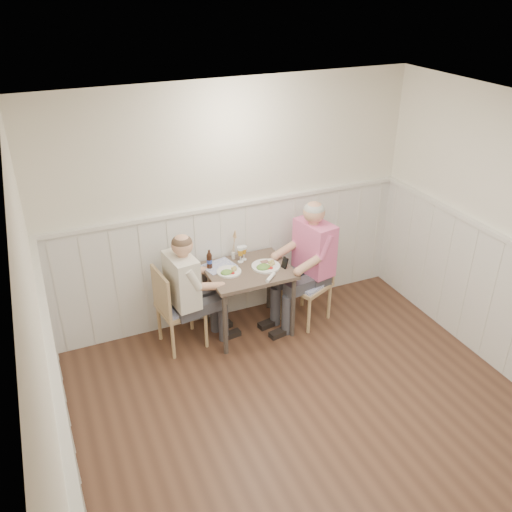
{
  "coord_description": "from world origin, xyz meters",
  "views": [
    {
      "loc": [
        -1.87,
        -2.65,
        3.5
      ],
      "look_at": [
        0.0,
        1.64,
        1.0
      ],
      "focal_mm": 38.0,
      "sensor_mm": 36.0,
      "label": 1
    }
  ],
  "objects_px": {
    "dining_table": "(248,278)",
    "beer_bottle": "(209,260)",
    "chair_right": "(310,278)",
    "grass_vase": "(233,246)",
    "man_in_pink": "(310,271)",
    "diner_cream": "(187,301)",
    "chair_left": "(176,305)"
  },
  "relations": [
    {
      "from": "diner_cream",
      "to": "man_in_pink",
      "type": "bearing_deg",
      "value": -1.37
    },
    {
      "from": "chair_left",
      "to": "beer_bottle",
      "type": "bearing_deg",
      "value": 18.67
    },
    {
      "from": "dining_table",
      "to": "man_in_pink",
      "type": "relative_size",
      "value": 0.6
    },
    {
      "from": "man_in_pink",
      "to": "diner_cream",
      "type": "bearing_deg",
      "value": 178.63
    },
    {
      "from": "chair_right",
      "to": "chair_left",
      "type": "distance_m",
      "value": 1.5
    },
    {
      "from": "chair_right",
      "to": "man_in_pink",
      "type": "height_order",
      "value": "man_in_pink"
    },
    {
      "from": "man_in_pink",
      "to": "diner_cream",
      "type": "xyz_separation_m",
      "value": [
        -1.38,
        0.03,
        -0.05
      ]
    },
    {
      "from": "man_in_pink",
      "to": "grass_vase",
      "type": "bearing_deg",
      "value": 156.47
    },
    {
      "from": "diner_cream",
      "to": "beer_bottle",
      "type": "bearing_deg",
      "value": 32.54
    },
    {
      "from": "chair_right",
      "to": "chair_left",
      "type": "relative_size",
      "value": 1.02
    },
    {
      "from": "dining_table",
      "to": "beer_bottle",
      "type": "relative_size",
      "value": 4.1
    },
    {
      "from": "diner_cream",
      "to": "grass_vase",
      "type": "xyz_separation_m",
      "value": [
        0.62,
        0.3,
        0.36
      ]
    },
    {
      "from": "dining_table",
      "to": "beer_bottle",
      "type": "distance_m",
      "value": 0.45
    },
    {
      "from": "man_in_pink",
      "to": "beer_bottle",
      "type": "height_order",
      "value": "man_in_pink"
    },
    {
      "from": "chair_left",
      "to": "grass_vase",
      "type": "xyz_separation_m",
      "value": [
        0.73,
        0.24,
        0.41
      ]
    },
    {
      "from": "dining_table",
      "to": "man_in_pink",
      "type": "distance_m",
      "value": 0.7
    },
    {
      "from": "dining_table",
      "to": "chair_right",
      "type": "height_order",
      "value": "chair_right"
    },
    {
      "from": "beer_bottle",
      "to": "grass_vase",
      "type": "distance_m",
      "value": 0.32
    },
    {
      "from": "chair_right",
      "to": "grass_vase",
      "type": "distance_m",
      "value": 0.92
    },
    {
      "from": "chair_left",
      "to": "beer_bottle",
      "type": "xyz_separation_m",
      "value": [
        0.43,
        0.14,
        0.35
      ]
    },
    {
      "from": "diner_cream",
      "to": "beer_bottle",
      "type": "distance_m",
      "value": 0.48
    },
    {
      "from": "dining_table",
      "to": "grass_vase",
      "type": "height_order",
      "value": "grass_vase"
    },
    {
      "from": "beer_bottle",
      "to": "grass_vase",
      "type": "relative_size",
      "value": 0.61
    },
    {
      "from": "dining_table",
      "to": "chair_left",
      "type": "bearing_deg",
      "value": 177.51
    },
    {
      "from": "chair_right",
      "to": "diner_cream",
      "type": "relative_size",
      "value": 0.71
    },
    {
      "from": "chair_left",
      "to": "diner_cream",
      "type": "bearing_deg",
      "value": -28.92
    },
    {
      "from": "diner_cream",
      "to": "grass_vase",
      "type": "relative_size",
      "value": 3.79
    },
    {
      "from": "man_in_pink",
      "to": "beer_bottle",
      "type": "relative_size",
      "value": 6.81
    },
    {
      "from": "dining_table",
      "to": "beer_bottle",
      "type": "bearing_deg",
      "value": 153.52
    },
    {
      "from": "beer_bottle",
      "to": "grass_vase",
      "type": "xyz_separation_m",
      "value": [
        0.3,
        0.09,
        0.06
      ]
    },
    {
      "from": "chair_left",
      "to": "man_in_pink",
      "type": "distance_m",
      "value": 1.49
    },
    {
      "from": "diner_cream",
      "to": "grass_vase",
      "type": "height_order",
      "value": "diner_cream"
    }
  ]
}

